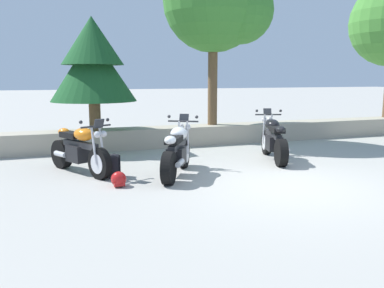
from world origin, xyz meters
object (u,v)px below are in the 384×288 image
Objects in this scene: motorcycle_black_far_right at (273,140)px; pine_tree_far_left at (93,61)px; rider_helmet at (119,179)px; leafy_tree_mid_left at (219,4)px; motorcycle_orange_near_left at (80,150)px; rider_backpack at (114,165)px; motorcycle_white_centre at (177,151)px.

pine_tree_far_left reaches higher than motorcycle_black_far_right.
rider_helmet is 0.09× the size of pine_tree_far_left.
leafy_tree_mid_left reaches higher than pine_tree_far_left.
rider_backpack is at bearing -43.34° from motorcycle_orange_near_left.
motorcycle_black_far_right is 0.40× the size of leafy_tree_mid_left.
motorcycle_black_far_right is 0.68× the size of pine_tree_far_left.
rider_helmet is at bearing -90.46° from pine_tree_far_left.
rider_backpack is 0.09× the size of leafy_tree_mid_left.
motorcycle_black_far_right is 3.90m from rider_backpack.
rider_helmet is (0.57, -1.29, -0.35)m from motorcycle_orange_near_left.
leafy_tree_mid_left reaches higher than motorcycle_white_centre.
motorcycle_orange_near_left is at bearing 113.80° from rider_helmet.
motorcycle_orange_near_left is 0.38× the size of leafy_tree_mid_left.
motorcycle_black_far_right is at bearing -34.56° from pine_tree_far_left.
rider_helmet is at bearing -163.16° from motorcycle_black_far_right.
rider_helmet is 6.64m from leafy_tree_mid_left.
motorcycle_white_centre reaches higher than rider_backpack.
pine_tree_far_left reaches higher than rider_backpack.
motorcycle_orange_near_left is 0.95× the size of motorcycle_black_far_right.
motorcycle_black_far_right is at bearing 6.67° from rider_backpack.
motorcycle_white_centre is 1.29m from rider_backpack.
motorcycle_white_centre is 1.40m from rider_helmet.
leafy_tree_mid_left is (3.61, 3.22, 3.79)m from rider_backpack.
pine_tree_far_left is (-1.24, 3.35, 1.89)m from motorcycle_white_centre.
motorcycle_orange_near_left reaches higher than rider_helmet.
motorcycle_orange_near_left is at bearing 136.66° from rider_backpack.
motorcycle_white_centre is 6.67× the size of rider_helmet.
rider_backpack is at bearing -138.29° from leafy_tree_mid_left.
motorcycle_black_far_right is 4.51m from leafy_tree_mid_left.
rider_backpack is (-1.24, 0.24, -0.24)m from motorcycle_white_centre.
motorcycle_white_centre is at bearing 21.06° from rider_helmet.
motorcycle_white_centre is (1.84, -0.80, 0.00)m from motorcycle_orange_near_left.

